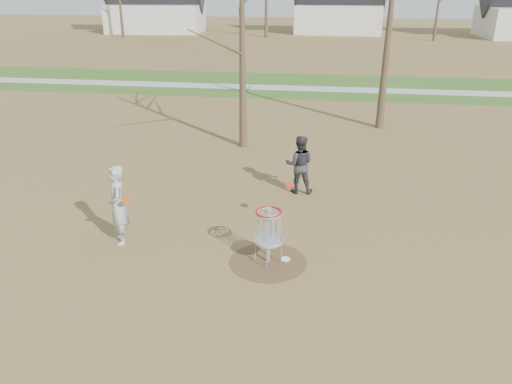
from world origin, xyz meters
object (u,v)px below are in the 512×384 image
(player_standing, at_px, (117,205))
(disc_golf_basket, at_px, (269,227))
(player_throwing, at_px, (299,164))
(disc_grounded, at_px, (285,259))

(player_standing, relative_size, disc_golf_basket, 1.48)
(player_standing, height_order, disc_golf_basket, player_standing)
(player_standing, height_order, player_throwing, player_standing)
(player_standing, relative_size, disc_grounded, 9.07)
(player_throwing, relative_size, disc_grounded, 8.14)
(disc_grounded, bearing_deg, player_standing, 175.88)
(disc_golf_basket, bearing_deg, disc_grounded, 21.99)
(disc_golf_basket, bearing_deg, player_throwing, 84.23)
(player_standing, relative_size, player_throwing, 1.12)
(disc_grounded, relative_size, disc_golf_basket, 0.16)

